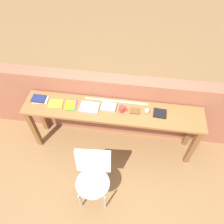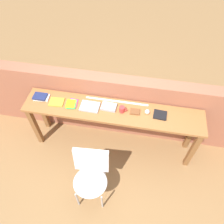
{
  "view_description": "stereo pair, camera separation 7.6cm",
  "coord_description": "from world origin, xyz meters",
  "px_view_note": "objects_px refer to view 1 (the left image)",
  "views": [
    {
      "loc": [
        0.25,
        -1.58,
        3.19
      ],
      "look_at": [
        0.0,
        0.25,
        0.9
      ],
      "focal_mm": 35.0,
      "sensor_mm": 36.0,
      "label": 1
    },
    {
      "loc": [
        0.32,
        -1.56,
        3.19
      ],
      "look_at": [
        0.0,
        0.25,
        0.9
      ],
      "focal_mm": 35.0,
      "sensor_mm": 36.0,
      "label": 2
    }
  ],
  "objects_px": {
    "magazine_cycling": "(56,104)",
    "leather_journal_brown": "(135,111)",
    "chair_white_moulded": "(93,176)",
    "pamphlet_pile_colourful": "(71,105)",
    "sports_ball_small": "(147,111)",
    "mug": "(122,109)",
    "book_open_centre": "(90,107)",
    "book_stack_leftmost": "(39,99)",
    "book_repair_rightmost": "(160,113)"
  },
  "relations": [
    {
      "from": "pamphlet_pile_colourful",
      "to": "sports_ball_small",
      "type": "xyz_separation_m",
      "value": [
        1.05,
        0.02,
        0.03
      ]
    },
    {
      "from": "book_repair_rightmost",
      "to": "chair_white_moulded",
      "type": "bearing_deg",
      "value": -129.43
    },
    {
      "from": "chair_white_moulded",
      "to": "mug",
      "type": "xyz_separation_m",
      "value": [
        0.27,
        0.81,
        0.4
      ]
    },
    {
      "from": "pamphlet_pile_colourful",
      "to": "leather_journal_brown",
      "type": "relative_size",
      "value": 1.58
    },
    {
      "from": "leather_journal_brown",
      "to": "sports_ball_small",
      "type": "height_order",
      "value": "sports_ball_small"
    },
    {
      "from": "book_open_centre",
      "to": "chair_white_moulded",
      "type": "bearing_deg",
      "value": -76.56
    },
    {
      "from": "chair_white_moulded",
      "to": "pamphlet_pile_colourful",
      "type": "bearing_deg",
      "value": 118.03
    },
    {
      "from": "chair_white_moulded",
      "to": "mug",
      "type": "distance_m",
      "value": 0.94
    },
    {
      "from": "leather_journal_brown",
      "to": "chair_white_moulded",
      "type": "bearing_deg",
      "value": -119.65
    },
    {
      "from": "chair_white_moulded",
      "to": "magazine_cycling",
      "type": "height_order",
      "value": "magazine_cycling"
    },
    {
      "from": "pamphlet_pile_colourful",
      "to": "mug",
      "type": "relative_size",
      "value": 1.86
    },
    {
      "from": "mug",
      "to": "book_repair_rightmost",
      "type": "height_order",
      "value": "mug"
    },
    {
      "from": "leather_journal_brown",
      "to": "book_stack_leftmost",
      "type": "bearing_deg",
      "value": 177.47
    },
    {
      "from": "book_open_centre",
      "to": "magazine_cycling",
      "type": "bearing_deg",
      "value": -179.25
    },
    {
      "from": "pamphlet_pile_colourful",
      "to": "mug",
      "type": "xyz_separation_m",
      "value": [
        0.71,
        -0.01,
        0.04
      ]
    },
    {
      "from": "leather_journal_brown",
      "to": "book_repair_rightmost",
      "type": "height_order",
      "value": "same"
    },
    {
      "from": "magazine_cycling",
      "to": "leather_journal_brown",
      "type": "bearing_deg",
      "value": -3.52
    },
    {
      "from": "pamphlet_pile_colourful",
      "to": "book_repair_rightmost",
      "type": "bearing_deg",
      "value": 0.39
    },
    {
      "from": "pamphlet_pile_colourful",
      "to": "book_repair_rightmost",
      "type": "distance_m",
      "value": 1.22
    },
    {
      "from": "chair_white_moulded",
      "to": "mug",
      "type": "height_order",
      "value": "mug"
    },
    {
      "from": "pamphlet_pile_colourful",
      "to": "sports_ball_small",
      "type": "relative_size",
      "value": 3.14
    },
    {
      "from": "magazine_cycling",
      "to": "book_open_centre",
      "type": "distance_m",
      "value": 0.48
    },
    {
      "from": "book_stack_leftmost",
      "to": "leather_journal_brown",
      "type": "xyz_separation_m",
      "value": [
        1.35,
        -0.02,
        -0.01
      ]
    },
    {
      "from": "pamphlet_pile_colourful",
      "to": "chair_white_moulded",
      "type": "bearing_deg",
      "value": -61.97
    },
    {
      "from": "mug",
      "to": "sports_ball_small",
      "type": "xyz_separation_m",
      "value": [
        0.34,
        0.03,
        -0.01
      ]
    },
    {
      "from": "book_open_centre",
      "to": "sports_ball_small",
      "type": "relative_size",
      "value": 4.0
    },
    {
      "from": "sports_ball_small",
      "to": "magazine_cycling",
      "type": "bearing_deg",
      "value": -178.76
    },
    {
      "from": "magazine_cycling",
      "to": "mug",
      "type": "height_order",
      "value": "mug"
    },
    {
      "from": "magazine_cycling",
      "to": "book_repair_rightmost",
      "type": "distance_m",
      "value": 1.44
    },
    {
      "from": "magazine_cycling",
      "to": "sports_ball_small",
      "type": "height_order",
      "value": "sports_ball_small"
    },
    {
      "from": "pamphlet_pile_colourful",
      "to": "leather_journal_brown",
      "type": "bearing_deg",
      "value": 0.21
    },
    {
      "from": "mug",
      "to": "leather_journal_brown",
      "type": "bearing_deg",
      "value": 5.71
    },
    {
      "from": "pamphlet_pile_colourful",
      "to": "sports_ball_small",
      "type": "height_order",
      "value": "sports_ball_small"
    },
    {
      "from": "book_stack_leftmost",
      "to": "book_repair_rightmost",
      "type": "bearing_deg",
      "value": -0.67
    },
    {
      "from": "magazine_cycling",
      "to": "leather_journal_brown",
      "type": "relative_size",
      "value": 1.55
    },
    {
      "from": "sports_ball_small",
      "to": "book_repair_rightmost",
      "type": "distance_m",
      "value": 0.18
    },
    {
      "from": "magazine_cycling",
      "to": "book_open_centre",
      "type": "height_order",
      "value": "book_open_centre"
    },
    {
      "from": "book_stack_leftmost",
      "to": "book_repair_rightmost",
      "type": "height_order",
      "value": "book_stack_leftmost"
    },
    {
      "from": "book_stack_leftmost",
      "to": "pamphlet_pile_colourful",
      "type": "xyz_separation_m",
      "value": [
        0.47,
        -0.03,
        -0.02
      ]
    },
    {
      "from": "chair_white_moulded",
      "to": "magazine_cycling",
      "type": "relative_size",
      "value": 4.43
    },
    {
      "from": "mug",
      "to": "sports_ball_small",
      "type": "distance_m",
      "value": 0.34
    },
    {
      "from": "magazine_cycling",
      "to": "sports_ball_small",
      "type": "bearing_deg",
      "value": -3.08
    },
    {
      "from": "leather_journal_brown",
      "to": "book_open_centre",
      "type": "bearing_deg",
      "value": -179.89
    },
    {
      "from": "book_stack_leftmost",
      "to": "sports_ball_small",
      "type": "relative_size",
      "value": 3.44
    },
    {
      "from": "sports_ball_small",
      "to": "book_repair_rightmost",
      "type": "bearing_deg",
      "value": -2.32
    },
    {
      "from": "magazine_cycling",
      "to": "pamphlet_pile_colourful",
      "type": "bearing_deg",
      "value": -1.17
    },
    {
      "from": "leather_journal_brown",
      "to": "sports_ball_small",
      "type": "bearing_deg",
      "value": 2.72
    },
    {
      "from": "book_stack_leftmost",
      "to": "chair_white_moulded",
      "type": "bearing_deg",
      "value": -43.23
    },
    {
      "from": "pamphlet_pile_colourful",
      "to": "mug",
      "type": "height_order",
      "value": "mug"
    },
    {
      "from": "book_stack_leftmost",
      "to": "magazine_cycling",
      "type": "relative_size",
      "value": 1.12
    }
  ]
}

